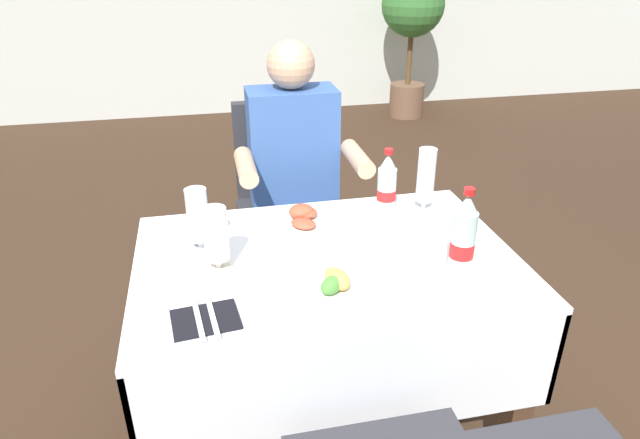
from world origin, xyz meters
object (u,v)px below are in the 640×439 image
Objects in this scene: beer_glass_left at (198,218)px; beer_glass_middle at (426,180)px; seated_diner_far at (296,178)px; cola_bottle_secondary at (387,187)px; chair_far_diner_seat at (288,202)px; potted_plant_corner at (412,20)px; plate_far_diner at (300,219)px; napkin_cutlery_set at (205,319)px; main_dining_table at (327,303)px; plate_near_camera at (333,285)px; beer_glass_right at (216,237)px; cola_bottle_primary at (463,240)px.

beer_glass_middle is at bearing 9.15° from beer_glass_left.
cola_bottle_secondary is at bearing -60.15° from seated_diner_far.
chair_far_diner_seat is 3.44m from potted_plant_corner.
napkin_cutlery_set is (-0.33, -0.48, -0.01)m from plate_far_diner.
cola_bottle_secondary reaches higher than main_dining_table.
plate_far_diner is at bearing 92.50° from plate_near_camera.
beer_glass_right is at bearing -160.95° from beer_glass_middle.
chair_far_diner_seat is 4.91× the size of beer_glass_right.
chair_far_diner_seat is (0.00, 0.79, -0.00)m from main_dining_table.
main_dining_table is 0.48m from napkin_cutlery_set.
plate_near_camera is 0.37m from beer_glass_right.
seated_diner_far is 5.59× the size of plate_far_diner.
seated_diner_far is at bearing 110.57° from cola_bottle_primary.
cola_bottle_secondary is at bearing 22.27° from beer_glass_right.
main_dining_table is 0.70m from seated_diner_far.
potted_plant_corner is at bearing 68.26° from cola_bottle_secondary.
napkin_cutlery_set is at bearing -146.62° from main_dining_table.
beer_glass_middle is 0.15m from cola_bottle_secondary.
plate_near_camera reaches higher than main_dining_table.
main_dining_table is at bearing -91.72° from seated_diner_far.
seated_diner_far is (0.02, 0.68, 0.16)m from main_dining_table.
main_dining_table is 4.76× the size of cola_bottle_secondary.
plate_near_camera reaches higher than plate_far_diner.
beer_glass_left is 0.39m from napkin_cutlery_set.
main_dining_table is at bearing -147.94° from beer_glass_middle.
plate_far_diner is 0.80× the size of cola_bottle_primary.
napkin_cutlery_set is (-0.64, -0.50, -0.10)m from cola_bottle_secondary.
beer_glass_right is at bearing 148.11° from plate_near_camera.
chair_far_diner_seat reaches higher than beer_glass_middle.
beer_glass_middle is at bearing 81.24° from cola_bottle_primary.
beer_glass_right is (-0.35, -0.68, 0.12)m from seated_diner_far.
cola_bottle_primary reaches higher than plate_far_diner.
beer_glass_left is at bearing 137.83° from plate_near_camera.
beer_glass_middle is 1.18× the size of napkin_cutlery_set.
seated_diner_far is 6.15× the size of beer_glass_left.
beer_glass_left is 0.79m from cola_bottle_primary.
seated_diner_far is 0.87m from plate_near_camera.
plate_far_diner is (-0.04, 0.23, 0.19)m from main_dining_table.
beer_glass_right reaches higher than napkin_cutlery_set.
seated_diner_far is at bearing 81.99° from plate_far_diner.
chair_far_diner_seat is 0.90m from beer_glass_right.
cola_bottle_secondary is 1.26× the size of napkin_cutlery_set.
cola_bottle_primary is (0.35, -0.19, 0.29)m from main_dining_table.
plate_far_diner is (-0.04, -0.56, 0.19)m from chair_far_diner_seat.
beer_glass_left is 0.66m from cola_bottle_secondary.
main_dining_table is 0.79m from chair_far_diner_seat.
plate_near_camera is 1.17× the size of beer_glass_right.
cola_bottle_secondary is at bearing -111.74° from potted_plant_corner.
cola_bottle_secondary is (0.31, 0.02, 0.09)m from plate_far_diner.
seated_diner_far reaches higher than cola_bottle_secondary.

